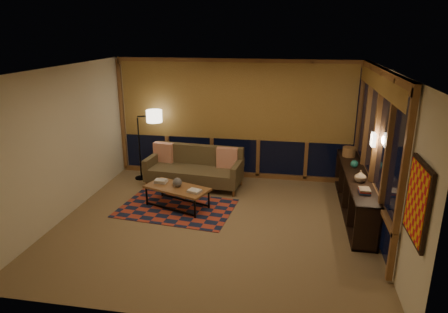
% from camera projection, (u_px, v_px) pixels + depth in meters
% --- Properties ---
extents(floor, '(5.50, 5.00, 0.01)m').
position_uv_depth(floor, '(215.00, 223.00, 7.12)').
color(floor, '#A3825B').
rests_on(floor, ground).
extents(ceiling, '(5.50, 5.00, 0.01)m').
position_uv_depth(ceiling, '(213.00, 69.00, 6.29)').
color(ceiling, silver).
rests_on(ceiling, walls).
extents(walls, '(5.51, 5.01, 2.70)m').
position_uv_depth(walls, '(214.00, 151.00, 6.71)').
color(walls, beige).
rests_on(walls, floor).
extents(window_wall_back, '(5.30, 0.16, 2.60)m').
position_uv_depth(window_wall_back, '(235.00, 120.00, 8.99)').
color(window_wall_back, brown).
rests_on(window_wall_back, walls).
extents(window_wall_right, '(0.16, 3.70, 2.60)m').
position_uv_depth(window_wall_right, '(374.00, 149.00, 6.83)').
color(window_wall_right, brown).
rests_on(window_wall_right, walls).
extents(wall_art, '(0.06, 0.74, 0.94)m').
position_uv_depth(wall_art, '(417.00, 202.00, 4.50)').
color(wall_art, red).
rests_on(wall_art, walls).
extents(wall_sconce, '(0.12, 0.18, 0.22)m').
position_uv_depth(wall_sconce, '(373.00, 140.00, 6.64)').
color(wall_sconce, '#FFEFCE').
rests_on(wall_sconce, walls).
extents(sofa, '(2.12, 1.02, 0.84)m').
position_uv_depth(sofa, '(194.00, 168.00, 8.68)').
color(sofa, brown).
rests_on(sofa, floor).
extents(pillow_left, '(0.47, 0.22, 0.45)m').
position_uv_depth(pillow_left, '(164.00, 152.00, 9.02)').
color(pillow_left, red).
rests_on(pillow_left, sofa).
extents(pillow_right, '(0.46, 0.16, 0.46)m').
position_uv_depth(pillow_right, '(227.00, 157.00, 8.64)').
color(pillow_right, red).
rests_on(pillow_right, sofa).
extents(area_rug, '(2.28, 1.65, 0.01)m').
position_uv_depth(area_rug, '(176.00, 208.00, 7.70)').
color(area_rug, '#A73B28').
rests_on(area_rug, floor).
extents(coffee_table, '(1.36, 0.96, 0.41)m').
position_uv_depth(coffee_table, '(177.00, 197.00, 7.71)').
color(coffee_table, brown).
rests_on(coffee_table, floor).
extents(book_stack_a, '(0.25, 0.20, 0.07)m').
position_uv_depth(book_stack_a, '(161.00, 181.00, 7.86)').
color(book_stack_a, silver).
rests_on(book_stack_a, coffee_table).
extents(book_stack_b, '(0.28, 0.25, 0.05)m').
position_uv_depth(book_stack_b, '(195.00, 191.00, 7.41)').
color(book_stack_b, silver).
rests_on(book_stack_b, coffee_table).
extents(ceramic_pot, '(0.24, 0.24, 0.18)m').
position_uv_depth(ceramic_pot, '(177.00, 182.00, 7.65)').
color(ceramic_pot, black).
rests_on(ceramic_pot, coffee_table).
extents(floor_lamp, '(0.61, 0.48, 1.60)m').
position_uv_depth(floor_lamp, '(139.00, 145.00, 9.02)').
color(floor_lamp, black).
rests_on(floor_lamp, floor).
extents(bookshelf, '(0.40, 3.07, 0.77)m').
position_uv_depth(bookshelf, '(354.00, 192.00, 7.50)').
color(bookshelf, black).
rests_on(bookshelf, floor).
extents(basket, '(0.27, 0.27, 0.20)m').
position_uv_depth(basket, '(349.00, 152.00, 8.31)').
color(basket, olive).
rests_on(basket, bookshelf).
extents(teal_bowl, '(0.16, 0.16, 0.14)m').
position_uv_depth(teal_bowl, '(354.00, 164.00, 7.65)').
color(teal_bowl, '#1E6C5F').
rests_on(teal_bowl, bookshelf).
extents(vase, '(0.25, 0.25, 0.21)m').
position_uv_depth(vase, '(360.00, 176.00, 6.92)').
color(vase, tan).
rests_on(vase, bookshelf).
extents(shelf_book_stack, '(0.19, 0.24, 0.06)m').
position_uv_depth(shelf_book_stack, '(364.00, 191.00, 6.48)').
color(shelf_book_stack, silver).
rests_on(shelf_book_stack, bookshelf).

